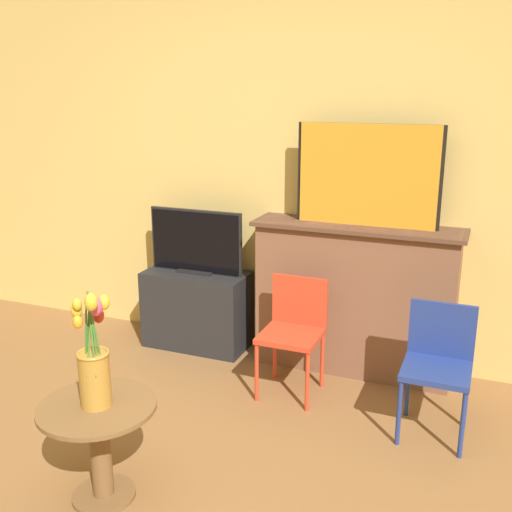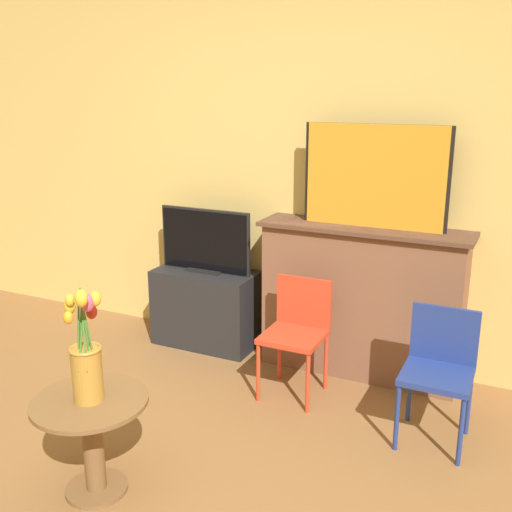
{
  "view_description": "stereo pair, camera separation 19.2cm",
  "coord_description": "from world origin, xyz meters",
  "px_view_note": "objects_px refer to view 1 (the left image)",
  "views": [
    {
      "loc": [
        1.22,
        -1.59,
        1.77
      ],
      "look_at": [
        0.1,
        1.19,
        0.92
      ],
      "focal_mm": 42.0,
      "sensor_mm": 36.0,
      "label": 1
    },
    {
      "loc": [
        1.39,
        -1.52,
        1.77
      ],
      "look_at": [
        0.1,
        1.19,
        0.92
      ],
      "focal_mm": 42.0,
      "sensor_mm": 36.0,
      "label": 2
    }
  ],
  "objects_px": {
    "chair_red": "(294,326)",
    "vase_tulips": "(94,364)",
    "chair_blue": "(438,359)",
    "painting": "(367,175)",
    "tv_monitor": "(196,242)"
  },
  "relations": [
    {
      "from": "vase_tulips",
      "to": "painting",
      "type": "bearing_deg",
      "value": 65.46
    },
    {
      "from": "chair_red",
      "to": "vase_tulips",
      "type": "distance_m",
      "value": 1.37
    },
    {
      "from": "chair_red",
      "to": "painting",
      "type": "bearing_deg",
      "value": 54.0
    },
    {
      "from": "painting",
      "to": "vase_tulips",
      "type": "bearing_deg",
      "value": -114.54
    },
    {
      "from": "painting",
      "to": "chair_blue",
      "type": "xyz_separation_m",
      "value": [
        0.53,
        -0.56,
        -0.85
      ]
    },
    {
      "from": "chair_blue",
      "to": "tv_monitor",
      "type": "bearing_deg",
      "value": 162.78
    },
    {
      "from": "painting",
      "to": "vase_tulips",
      "type": "xyz_separation_m",
      "value": [
        -0.77,
        -1.68,
        -0.61
      ]
    },
    {
      "from": "painting",
      "to": "chair_blue",
      "type": "height_order",
      "value": "painting"
    },
    {
      "from": "painting",
      "to": "tv_monitor",
      "type": "xyz_separation_m",
      "value": [
        -1.14,
        -0.05,
        -0.51
      ]
    },
    {
      "from": "painting",
      "to": "chair_blue",
      "type": "bearing_deg",
      "value": -46.76
    },
    {
      "from": "chair_blue",
      "to": "vase_tulips",
      "type": "relative_size",
      "value": 1.27
    },
    {
      "from": "chair_red",
      "to": "chair_blue",
      "type": "relative_size",
      "value": 1.0
    },
    {
      "from": "chair_red",
      "to": "vase_tulips",
      "type": "bearing_deg",
      "value": -110.14
    },
    {
      "from": "painting",
      "to": "chair_red",
      "type": "relative_size",
      "value": 1.26
    },
    {
      "from": "painting",
      "to": "chair_blue",
      "type": "relative_size",
      "value": 1.26
    }
  ]
}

